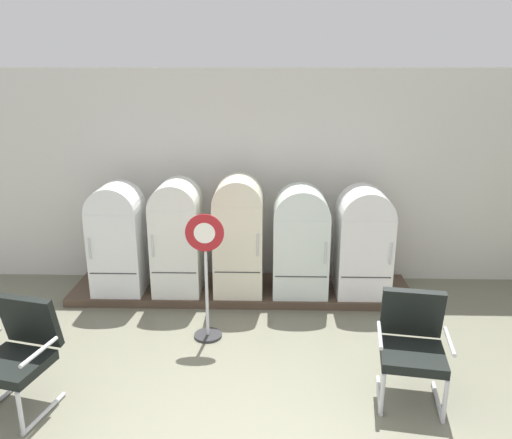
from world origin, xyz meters
The scene contains 10 objects.
back_wall centered at (0.00, 3.66, 1.50)m, with size 11.76×0.12×2.96m.
display_plinth centered at (0.00, 3.02, 0.05)m, with size 4.56×0.95×0.11m, color #4C3A2D.
refrigerator_0 centered at (-1.60, 2.89, 0.87)m, with size 0.65×0.62×1.45m.
refrigerator_1 centered at (-0.83, 2.92, 0.90)m, with size 0.61×0.69×1.49m.
refrigerator_2 centered at (-0.03, 2.91, 0.93)m, with size 0.63×0.66×1.54m.
refrigerator_3 centered at (0.78, 2.90, 0.85)m, with size 0.70×0.64×1.42m.
refrigerator_4 centered at (1.59, 2.92, 0.84)m, with size 0.68×0.69×1.41m.
armchair_left centered at (-1.85, 0.63, 0.56)m, with size 0.73×0.77×1.01m.
armchair_right centered at (1.69, 0.87, 0.56)m, with size 0.70×0.74×1.01m.
sign_stand centered at (-0.32, 1.86, 0.69)m, with size 0.42×0.32×1.48m.
Camera 1 is at (0.36, -3.28, 2.98)m, focal length 35.46 mm.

